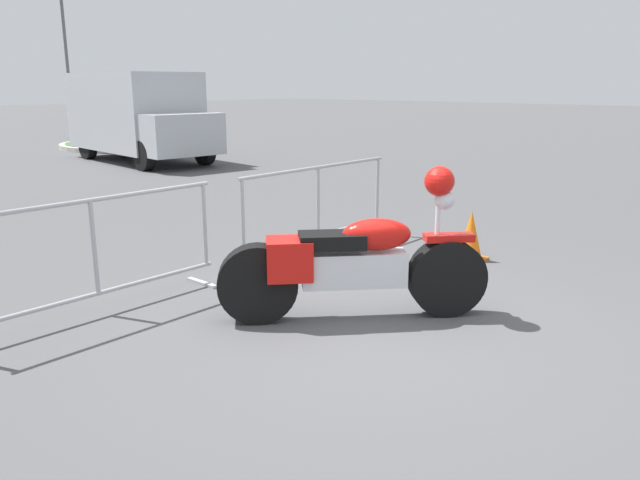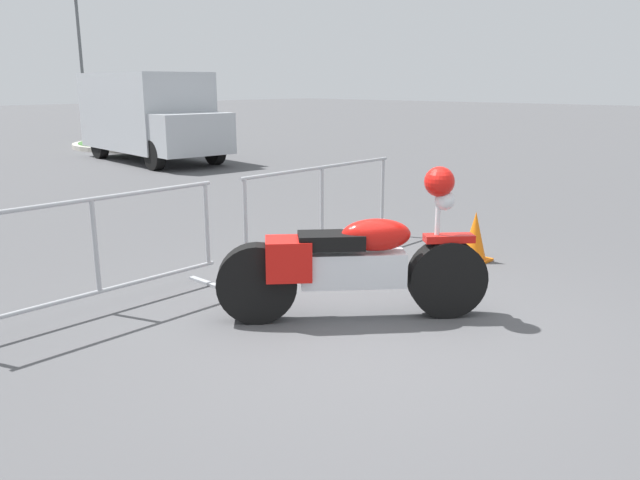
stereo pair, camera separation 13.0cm
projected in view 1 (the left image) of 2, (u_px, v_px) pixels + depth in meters
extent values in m
plane|color=#4C4C4F|center=(367.00, 332.00, 5.26)|extent=(120.00, 120.00, 0.00)
cylinder|color=black|center=(447.00, 277.00, 5.58)|extent=(0.65, 0.61, 0.70)
cylinder|color=black|center=(258.00, 284.00, 5.40)|extent=(0.65, 0.61, 0.70)
cube|color=silver|center=(354.00, 269.00, 5.46)|extent=(0.86, 0.80, 0.30)
ellipsoid|color=red|center=(377.00, 234.00, 5.41)|extent=(0.64, 0.62, 0.28)
cube|color=black|center=(332.00, 240.00, 5.38)|extent=(0.63, 0.60, 0.13)
cube|color=red|center=(289.00, 259.00, 5.38)|extent=(0.52, 0.52, 0.35)
cube|color=red|center=(449.00, 237.00, 5.49)|extent=(0.43, 0.40, 0.07)
cylinder|color=silver|center=(438.00, 221.00, 5.44)|extent=(0.06, 0.06, 0.49)
sphere|color=silver|center=(445.00, 200.00, 5.40)|extent=(0.17, 0.17, 0.17)
sphere|color=red|center=(439.00, 181.00, 5.35)|extent=(0.26, 0.26, 0.26)
cylinder|color=#9EA0A5|center=(90.00, 200.00, 5.40)|extent=(2.56, 0.08, 0.04)
cylinder|color=#9EA0A5|center=(98.00, 293.00, 5.61)|extent=(2.56, 0.08, 0.04)
cylinder|color=#9EA0A5|center=(94.00, 248.00, 5.51)|extent=(0.04, 0.04, 0.85)
cylinder|color=#9EA0A5|center=(205.00, 225.00, 6.41)|extent=(0.04, 0.04, 0.85)
cube|color=#9EA0A5|center=(202.00, 283.00, 6.50)|extent=(0.07, 0.44, 0.03)
cylinder|color=#9EA0A5|center=(318.00, 167.00, 7.53)|extent=(2.56, 0.08, 0.04)
cylinder|color=#9EA0A5|center=(318.00, 236.00, 7.73)|extent=(2.56, 0.08, 0.04)
cylinder|color=#9EA0A5|center=(243.00, 218.00, 6.73)|extent=(0.04, 0.04, 0.85)
cylinder|color=#9EA0A5|center=(318.00, 202.00, 7.63)|extent=(0.04, 0.04, 0.85)
cylinder|color=#9EA0A5|center=(377.00, 190.00, 8.53)|extent=(0.04, 0.04, 0.85)
cube|color=#9EA0A5|center=(249.00, 270.00, 6.93)|extent=(0.07, 0.44, 0.03)
cube|color=#9EA0A5|center=(373.00, 234.00, 8.63)|extent=(0.07, 0.44, 0.03)
cube|color=#B2B7BC|center=(134.00, 111.00, 16.68)|extent=(2.38, 4.27, 2.00)
cube|color=#B2B7BC|center=(183.00, 135.00, 15.00)|extent=(1.98, 1.08, 1.00)
cylinder|color=black|center=(205.00, 151.00, 15.96)|extent=(0.31, 0.74, 0.72)
cylinder|color=black|center=(144.00, 156.00, 14.86)|extent=(0.31, 0.74, 0.72)
cylinder|color=black|center=(144.00, 142.00, 18.32)|extent=(0.31, 0.74, 0.72)
cylinder|color=black|center=(88.00, 146.00, 17.21)|extent=(0.31, 0.74, 0.72)
cylinder|color=#ADA89E|center=(133.00, 144.00, 20.73)|extent=(4.60, 4.60, 0.14)
cylinder|color=#38662D|center=(133.00, 142.00, 20.71)|extent=(4.24, 4.24, 0.02)
sphere|color=#286023|center=(153.00, 126.00, 21.38)|extent=(1.10, 1.10, 1.10)
sphere|color=#286023|center=(126.00, 128.00, 20.33)|extent=(1.15, 1.15, 1.15)
sphere|color=#286023|center=(105.00, 131.00, 20.46)|extent=(0.87, 0.87, 0.87)
cube|color=orange|center=(469.00, 259.00, 7.40)|extent=(0.34, 0.34, 0.03)
cone|color=orange|center=(471.00, 234.00, 7.33)|extent=(0.28, 0.28, 0.56)
cylinder|color=#595B60|center=(67.00, 65.00, 24.37)|extent=(0.12, 0.12, 5.50)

